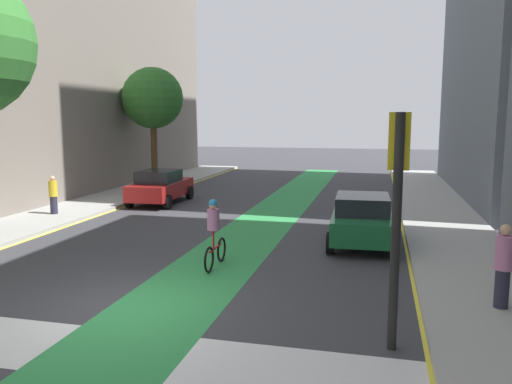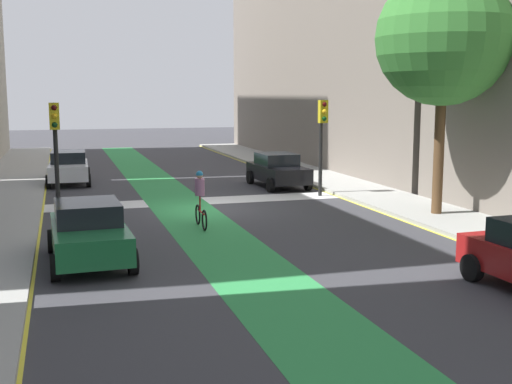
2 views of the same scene
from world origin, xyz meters
name	(u,v)px [view 2 (image 2 of 2)]	position (x,y,z in m)	size (l,w,h in m)	color
ground_plane	(207,209)	(0.00, 0.00, 0.00)	(120.00, 120.00, 0.00)	#38383D
bike_lane_paint	(185,210)	(0.85, 0.00, 0.00)	(2.40, 60.00, 0.01)	#2D8C47
crosswalk_band	(197,201)	(0.00, -2.00, 0.00)	(12.00, 1.80, 0.01)	silver
sidewalk_left	(385,198)	(-7.50, 0.00, 0.07)	(3.00, 60.00, 0.15)	#9E9E99
curb_stripe_left	(352,202)	(-6.00, 0.00, 0.01)	(0.16, 60.00, 0.01)	yellow
curb_stripe_right	(41,218)	(6.00, 0.00, 0.01)	(0.16, 60.00, 0.01)	yellow
traffic_signal_near_right	(55,136)	(5.38, -0.60, 2.83)	(0.35, 0.52, 4.02)	black
traffic_signal_near_left	(322,129)	(-5.37, -1.77, 2.86)	(0.35, 0.52, 4.08)	black
car_black_left_near	(278,170)	(-4.51, -5.02, 0.80)	(2.13, 4.25, 1.57)	black
car_white_right_near	(69,167)	(4.89, -8.98, 0.80)	(2.12, 4.25, 1.57)	silver
car_green_right_far	(89,232)	(4.61, 6.76, 0.80)	(2.14, 4.26, 1.57)	#196033
cyclist_in_lane	(200,198)	(0.92, 3.15, 0.97)	(0.32, 1.73, 1.86)	black
street_tree_near	(444,38)	(-7.44, 3.88, 6.20)	(4.64, 4.64, 8.40)	brown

